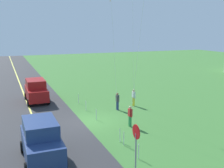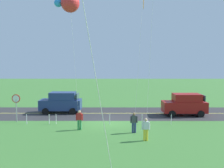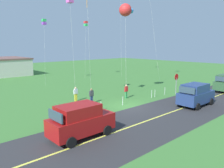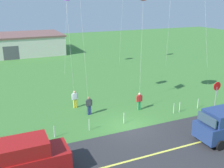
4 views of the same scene
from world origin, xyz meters
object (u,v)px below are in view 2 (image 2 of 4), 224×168
stop_sign (16,103)px  car_suv_foreground (61,102)px  person_child_watcher (134,122)px  person_adult_companion (79,119)px  person_adult_near (146,129)px  car_parked_west_near (185,104)px  kite_blue_mid (69,3)px

stop_sign → car_suv_foreground: bearing=-127.4°
car_suv_foreground → person_child_watcher: size_ratio=2.75×
stop_sign → person_adult_companion: bearing=156.6°
person_adult_near → person_child_watcher: (0.65, -1.95, 0.00)m
car_parked_west_near → kite_blue_mid: size_ratio=0.41×
stop_sign → person_adult_near: stop_sign is taller
person_adult_companion → person_child_watcher: 4.43m
stop_sign → person_adult_companion: stop_sign is taller
car_suv_foreground → kite_blue_mid: 11.86m
person_adult_near → person_child_watcher: size_ratio=1.00×
car_parked_west_near → stop_sign: (16.28, 2.95, 0.65)m
car_parked_west_near → person_adult_companion: 11.60m
car_suv_foreground → person_adult_companion: (-2.88, 6.90, -0.29)m
person_adult_companion → car_parked_west_near: bearing=-69.5°
kite_blue_mid → car_suv_foreground: bearing=-73.1°
car_suv_foreground → person_adult_near: car_suv_foreground is taller
person_adult_companion → kite_blue_mid: 9.09m
person_adult_companion → kite_blue_mid: kite_blue_mid is taller
person_adult_companion → kite_blue_mid: bearing=135.2°
car_suv_foreground → car_parked_west_near: bearing=174.3°
person_adult_near → person_adult_companion: bearing=68.0°
car_suv_foreground → car_parked_west_near: 13.09m
person_adult_near → car_suv_foreground: bearing=46.2°
car_suv_foreground → car_parked_west_near: (-13.03, 1.31, 0.00)m
kite_blue_mid → person_child_watcher: bearing=179.0°
stop_sign → person_adult_near: bearing=154.0°
kite_blue_mid → car_parked_west_near: bearing=-149.3°
car_suv_foreground → car_parked_west_near: size_ratio=1.00×
car_parked_west_near → person_adult_near: bearing=58.5°
car_parked_west_near → person_adult_near: (5.14, 8.39, -0.29)m
car_suv_foreground → kite_blue_mid: size_ratio=0.41×
car_parked_west_near → kite_blue_mid: kite_blue_mid is taller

